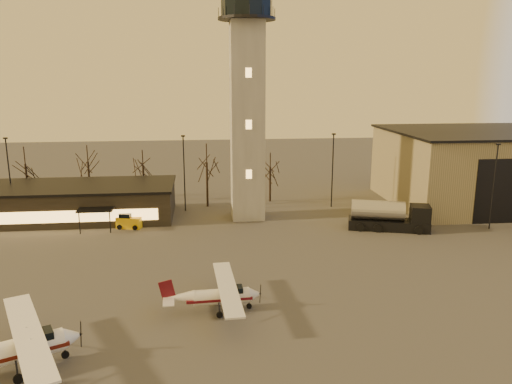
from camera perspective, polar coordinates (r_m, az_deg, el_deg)
ground at (r=36.25m, az=3.60°, el=-16.02°), size 220.00×220.00×0.00m
control_tower at (r=61.43m, az=-1.03°, el=11.91°), size 6.80×6.80×32.60m
hangar at (r=78.30m, az=25.99°, el=2.63°), size 30.60×20.60×10.30m
terminal at (r=67.04m, az=-20.21°, el=-1.04°), size 25.40×12.20×4.30m
light_poles at (r=63.65m, az=-0.62°, el=2.06°), size 58.50×12.25×10.14m
tree_row at (r=71.74m, az=-12.66°, el=3.43°), size 37.20×9.20×8.80m
cessna_front at (r=39.19m, az=-3.78°, el=-12.08°), size 8.13×10.27×2.83m
cessna_rear at (r=35.05m, az=-25.12°, el=-16.27°), size 9.85×11.79×3.39m
fuel_truck at (r=60.55m, az=14.90°, el=-2.92°), size 9.61×5.10×3.43m
service_cart at (r=61.23m, az=-14.30°, el=-3.35°), size 3.13×2.36×1.81m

